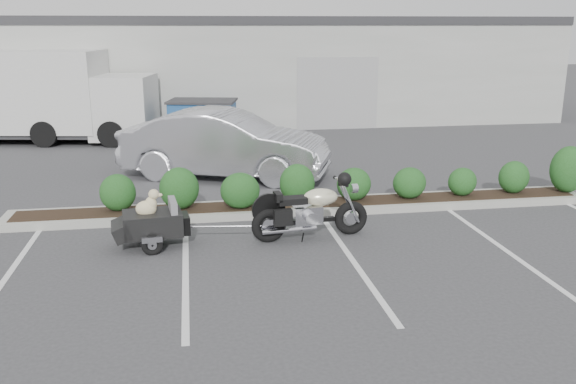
{
  "coord_description": "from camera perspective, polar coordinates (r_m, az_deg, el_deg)",
  "views": [
    {
      "loc": [
        -1.33,
        -9.66,
        3.73
      ],
      "look_at": [
        0.39,
        0.99,
        0.75
      ],
      "focal_mm": 38.0,
      "sensor_mm": 36.0,
      "label": 1
    }
  ],
  "objects": [
    {
      "name": "delivery_truck",
      "position": [
        21.32,
        -20.71,
        8.2
      ],
      "size": [
        6.65,
        3.16,
        2.93
      ],
      "rotation": [
        0.0,
        0.0,
        -0.17
      ],
      "color": "silver",
      "rests_on": "ground"
    },
    {
      "name": "pet_trailer",
      "position": [
        10.74,
        -12.64,
        -2.81
      ],
      "size": [
        1.76,
        0.99,
        1.04
      ],
      "rotation": [
        0.0,
        0.0,
        0.12
      ],
      "color": "black",
      "rests_on": "ground"
    },
    {
      "name": "motorcycle",
      "position": [
        10.87,
        2.14,
        -1.85
      ],
      "size": [
        2.18,
        0.81,
        1.25
      ],
      "rotation": [
        0.0,
        0.0,
        0.12
      ],
      "color": "black",
      "rests_on": "ground"
    },
    {
      "name": "dumpster",
      "position": [
        19.96,
        -7.96,
        6.58
      ],
      "size": [
        2.37,
        1.85,
        1.39
      ],
      "rotation": [
        0.0,
        0.0,
        -0.21
      ],
      "color": "#1B4B87",
      "rests_on": "ground"
    },
    {
      "name": "ground",
      "position": [
        10.44,
        -1.27,
        -5.5
      ],
      "size": [
        90.0,
        90.0,
        0.0
      ],
      "primitive_type": "plane",
      "color": "#38383A",
      "rests_on": "ground"
    },
    {
      "name": "building",
      "position": [
        26.75,
        -6.47,
        11.64
      ],
      "size": [
        26.0,
        10.0,
        4.0
      ],
      "primitive_type": "cube",
      "color": "#9EA099",
      "rests_on": "ground"
    },
    {
      "name": "planter_kerb",
      "position": [
        12.63,
        1.84,
        -1.39
      ],
      "size": [
        12.0,
        1.0,
        0.15
      ],
      "primitive_type": "cube",
      "color": "#9E9E93",
      "rests_on": "ground"
    },
    {
      "name": "sedan",
      "position": [
        15.3,
        -5.91,
        4.48
      ],
      "size": [
        5.41,
        3.53,
        1.69
      ],
      "primitive_type": "imported",
      "rotation": [
        0.0,
        0.0,
        1.2
      ],
      "color": "silver",
      "rests_on": "ground"
    }
  ]
}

